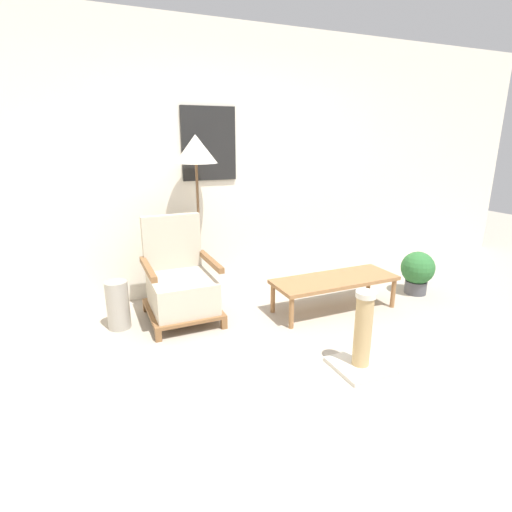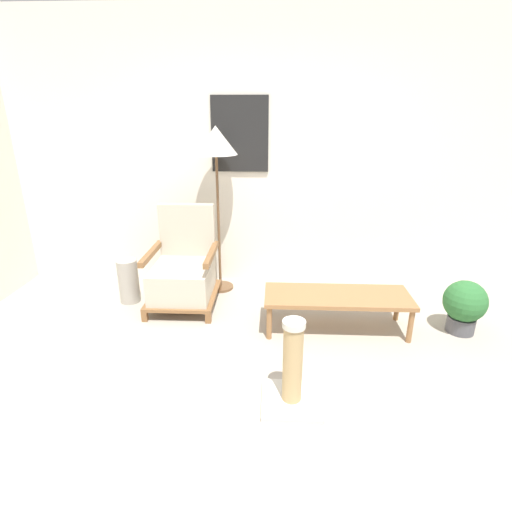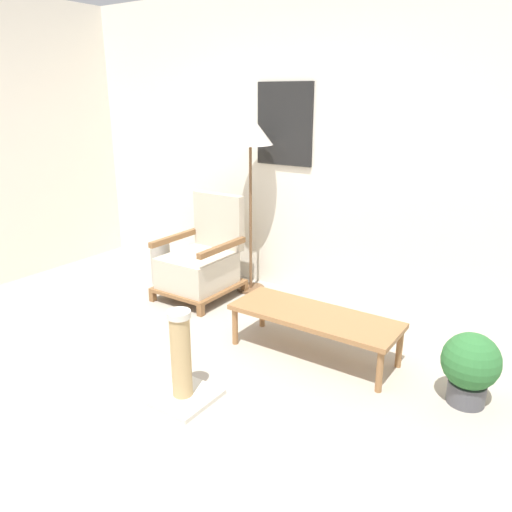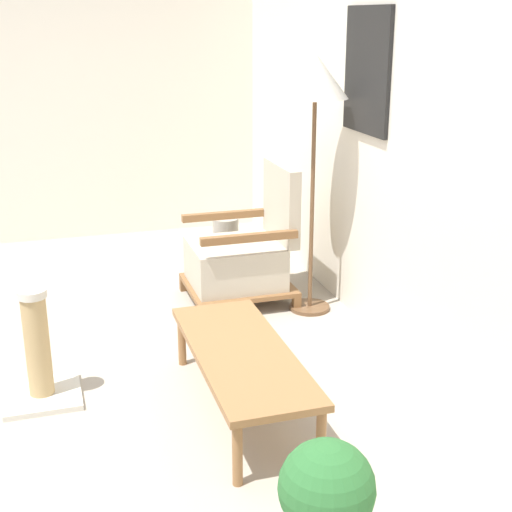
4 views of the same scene
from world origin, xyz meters
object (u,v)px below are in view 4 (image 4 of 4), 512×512
floor_lamp (315,89)px  scratching_post (39,359)px  coffee_table (242,356)px  vase (226,246)px  potted_plant (326,495)px  armchair (243,255)px

floor_lamp → scratching_post: size_ratio=2.77×
coffee_table → vase: bearing=167.4°
floor_lamp → potted_plant: size_ratio=3.57×
floor_lamp → vase: (-0.85, -0.35, -1.22)m
floor_lamp → potted_plant: bearing=-19.9°
floor_lamp → vase: size_ratio=3.82×
armchair → potted_plant: 2.48m
armchair → coffee_table: (1.39, -0.41, -0.03)m
armchair → vase: (-0.55, 0.02, -0.11)m
armchair → coffee_table: bearing=-16.5°
floor_lamp → potted_plant: (2.15, -0.78, -1.18)m
armchair → floor_lamp: bearing=51.3°
coffee_table → scratching_post: (-0.41, -0.94, -0.07)m
vase → potted_plant: 3.03m
floor_lamp → scratching_post: 2.22m
armchair → floor_lamp: (0.30, 0.37, 1.11)m
coffee_table → scratching_post: scratching_post is taller
vase → scratching_post: (1.53, -1.38, 0.00)m
armchair → floor_lamp: 1.21m
coffee_table → floor_lamp: bearing=144.5°
floor_lamp → scratching_post: floor_lamp is taller
vase → scratching_post: 2.06m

